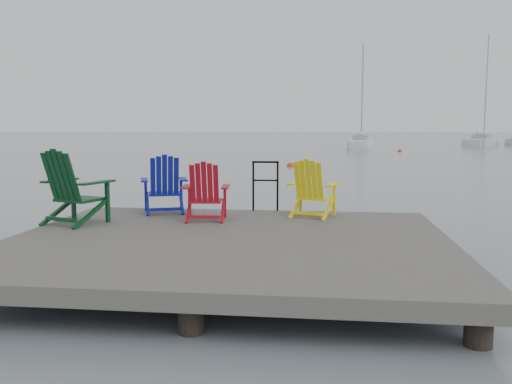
# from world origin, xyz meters

# --- Properties ---
(ground) EXTENTS (400.00, 400.00, 0.00)m
(ground) POSITION_xyz_m (0.00, 0.00, 0.00)
(ground) COLOR slate
(ground) RESTS_ON ground
(dock) EXTENTS (6.00, 5.00, 1.40)m
(dock) POSITION_xyz_m (0.00, 0.00, 0.35)
(dock) COLOR #2D2A28
(dock) RESTS_ON ground
(handrail) EXTENTS (0.48, 0.04, 0.90)m
(handrail) POSITION_xyz_m (0.25, 2.45, 1.04)
(handrail) COLOR black
(handrail) RESTS_ON dock
(chair_green) EXTENTS (1.09, 1.04, 1.14)m
(chair_green) POSITION_xyz_m (-2.58, 0.73, 1.08)
(chair_green) COLOR #0A391A
(chair_green) RESTS_ON dock
(chair_blue) EXTENTS (0.96, 0.91, 1.01)m
(chair_blue) POSITION_xyz_m (-1.48, 1.97, 1.01)
(chair_blue) COLOR #0E1790
(chair_blue) RESTS_ON dock
(chair_red) EXTENTS (0.81, 0.76, 0.94)m
(chair_red) POSITION_xyz_m (-0.60, 1.30, 0.97)
(chair_red) COLOR #A80C1C
(chair_red) RESTS_ON dock
(chair_yellow) EXTENTS (0.90, 0.85, 0.96)m
(chair_yellow) POSITION_xyz_m (1.09, 1.84, 0.98)
(chair_yellow) COLOR #FFE90E
(chair_yellow) RESTS_ON dock
(sailboat_near) EXTENTS (2.98, 7.42, 10.12)m
(sailboat_near) POSITION_xyz_m (4.98, 45.50, 0.36)
(sailboat_near) COLOR silver
(sailboat_near) RESTS_ON ground
(sailboat_mid) EXTENTS (6.07, 8.87, 12.11)m
(sailboat_mid) POSITION_xyz_m (18.54, 53.98, 0.35)
(sailboat_mid) COLOR silver
(sailboat_mid) RESTS_ON ground
(buoy_a) EXTENTS (0.38, 0.38, 0.38)m
(buoy_a) POSITION_xyz_m (-0.33, 20.47, 0.00)
(buoy_a) COLOR red
(buoy_a) RESTS_ON ground
(buoy_b) EXTENTS (0.34, 0.34, 0.34)m
(buoy_b) POSITION_xyz_m (0.79, 19.41, 0.00)
(buoy_b) COLOR red
(buoy_b) RESTS_ON ground
(buoy_d) EXTENTS (0.39, 0.39, 0.39)m
(buoy_d) POSITION_xyz_m (7.62, 38.20, 0.00)
(buoy_d) COLOR red
(buoy_d) RESTS_ON ground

